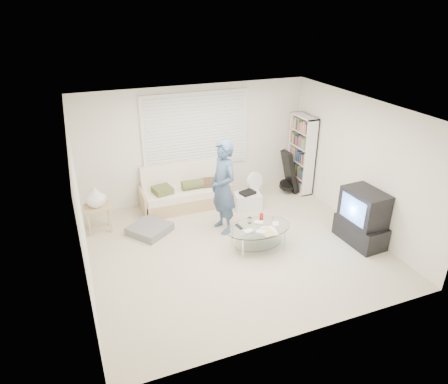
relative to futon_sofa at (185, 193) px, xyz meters
name	(u,v)px	position (x,y,z in m)	size (l,w,h in m)	color
ground	(235,247)	(0.39, -1.87, -0.30)	(5.00, 5.00, 0.00)	#B5A68D
room_shell	(226,154)	(0.39, -1.39, 1.33)	(5.02, 4.52, 2.51)	silver
window_blinds	(196,131)	(0.39, 0.33, 1.25)	(2.32, 0.08, 1.62)	silver
futon_sofa	(185,193)	(0.00, 0.00, 0.00)	(1.88, 0.76, 0.92)	tan
grey_floor_pillow	(150,229)	(-0.95, -0.81, -0.23)	(0.67, 0.67, 0.15)	slate
side_table	(96,198)	(-1.83, -0.39, 0.39)	(0.47, 0.38, 0.93)	tan
bookshelf	(301,154)	(2.71, -0.15, 0.58)	(0.28, 0.75, 1.77)	white
guitar_case	(289,175)	(2.39, -0.21, 0.14)	(0.40, 0.37, 1.00)	black
floor_fan	(254,184)	(1.48, -0.31, 0.10)	(0.43, 0.28, 0.69)	white
storage_bin	(247,200)	(1.21, -0.56, -0.13)	(0.61, 0.47, 0.39)	white
tv_unit	(362,218)	(2.59, -2.52, 0.20)	(0.57, 0.97, 1.03)	black
coffee_table	(259,231)	(0.75, -2.05, 0.06)	(1.20, 0.78, 0.56)	silver
standing_person	(223,187)	(0.40, -1.22, 0.60)	(0.66, 0.43, 1.81)	navy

